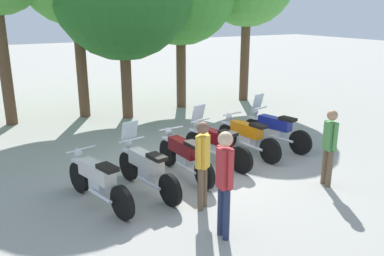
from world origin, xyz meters
TOP-DOWN VIEW (x-y plane):
  - ground_plane at (0.00, 0.00)m, footprint 80.00×80.00m
  - motorcycle_0 at (-2.58, -0.49)m, footprint 0.79×2.14m
  - motorcycle_1 at (-1.55, -0.40)m, footprint 0.66×2.17m
  - motorcycle_2 at (-0.52, -0.08)m, footprint 0.62×2.19m
  - motorcycle_3 at (0.50, 0.24)m, footprint 0.74×2.15m
  - motorcycle_4 at (1.54, 0.38)m, footprint 0.62×2.18m
  - motorcycle_5 at (2.56, 0.52)m, footprint 0.75×2.15m
  - person_0 at (1.90, -1.97)m, footprint 0.25×0.41m
  - person_1 at (-0.92, -1.59)m, footprint 0.37×0.31m
  - person_2 at (-1.12, -2.61)m, footprint 0.24×0.40m

SIDE VIEW (x-z plane):
  - ground_plane at x=0.00m, z-range 0.00..0.00m
  - motorcycle_0 at x=-2.58m, z-range 0.01..1.00m
  - motorcycle_2 at x=-0.52m, z-range 0.01..1.00m
  - motorcycle_4 at x=1.54m, z-range 0.01..1.00m
  - motorcycle_1 at x=-1.55m, z-range -0.17..1.20m
  - motorcycle_3 at x=0.50m, z-range -0.17..1.20m
  - motorcycle_5 at x=2.56m, z-range -0.17..1.20m
  - person_0 at x=1.90m, z-range 0.13..1.78m
  - person_1 at x=-0.92m, z-range 0.14..1.83m
  - person_2 at x=-1.12m, z-range 0.17..1.98m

